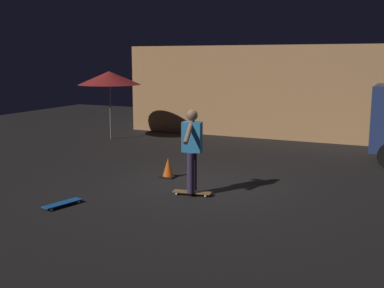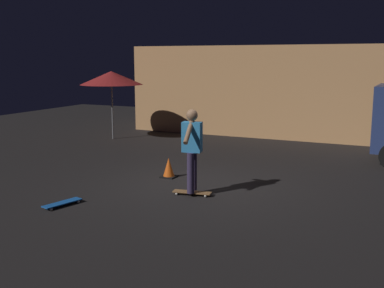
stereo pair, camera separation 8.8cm
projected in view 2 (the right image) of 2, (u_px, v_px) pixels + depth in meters
ground_plane at (200, 186)px, 10.26m from camera, size 28.00×28.00×0.00m
low_building at (295, 90)px, 17.21m from camera, size 11.57×3.24×3.16m
patio_umbrella at (111, 78)px, 15.92m from camera, size 2.10×2.10×2.30m
skateboard_ridden at (192, 192)px, 9.59m from camera, size 0.80×0.33×0.07m
skateboard_spare at (62, 203)px, 8.88m from camera, size 0.39×0.81×0.07m
skater at (192, 145)px, 9.42m from camera, size 0.41×0.98×1.67m
traffic_cone at (169, 168)px, 11.00m from camera, size 0.34×0.34×0.46m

